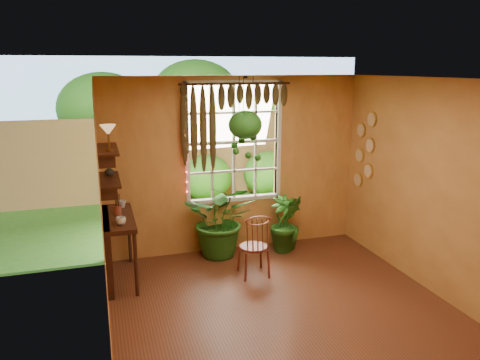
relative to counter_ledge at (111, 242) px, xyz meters
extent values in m
plane|color=#5C2E1A|center=(1.91, -1.60, -0.55)|extent=(4.50, 4.50, 0.00)
plane|color=white|center=(1.91, -1.60, 2.15)|extent=(4.50, 4.50, 0.00)
plane|color=#CE9346|center=(1.91, 0.65, 0.80)|extent=(4.00, 0.00, 4.00)
plane|color=#CE9346|center=(-0.09, -1.60, 0.80)|extent=(0.00, 4.50, 4.50)
plane|color=#CE9346|center=(3.91, -1.60, 0.80)|extent=(0.00, 4.50, 4.50)
cube|color=white|center=(1.91, 0.68, 1.15)|extent=(1.52, 0.10, 1.86)
cube|color=white|center=(1.91, 0.71, 1.15)|extent=(1.38, 0.01, 1.78)
cylinder|color=#371C0F|center=(1.91, 0.57, 2.03)|extent=(1.70, 0.04, 0.04)
cube|color=#371C0F|center=(0.11, 0.00, 0.32)|extent=(0.40, 1.20, 0.06)
cube|color=#371C0F|center=(-0.05, 0.00, -0.10)|extent=(0.08, 1.18, 0.90)
cylinder|color=#371C0F|center=(0.27, -0.55, -0.12)|extent=(0.05, 0.05, 0.86)
cylinder|color=#371C0F|center=(0.27, 0.55, -0.12)|extent=(0.05, 0.05, 0.86)
cube|color=#371C0F|center=(0.03, 0.00, 0.85)|extent=(0.25, 0.90, 0.04)
cube|color=#371C0F|center=(0.03, 0.00, 1.25)|extent=(0.25, 0.90, 0.04)
cube|color=#205418|center=(1.91, 5.65, -0.57)|extent=(14.00, 10.00, 0.04)
cube|color=olive|center=(1.91, 3.85, 0.35)|extent=(12.00, 0.10, 1.80)
plane|color=#8AB3E7|center=(1.91, 7.45, 1.00)|extent=(12.00, 0.00, 12.00)
cylinder|color=maroon|center=(1.87, -0.40, -0.14)|extent=(0.39, 0.39, 0.04)
torus|color=maroon|center=(1.87, -0.57, 0.30)|extent=(0.37, 0.03, 0.37)
imported|color=#164C14|center=(1.63, 0.40, 0.03)|extent=(1.32, 1.25, 1.16)
imported|color=#164C14|center=(2.64, 0.27, -0.10)|extent=(0.51, 0.41, 0.91)
imported|color=#164C14|center=(2.65, 0.37, -0.13)|extent=(0.56, 0.56, 0.85)
ellipsoid|color=black|center=(1.96, 0.27, 1.39)|extent=(0.29, 0.29, 0.17)
ellipsoid|color=#164C14|center=(1.96, 0.27, 1.46)|extent=(0.49, 0.49, 0.41)
imported|color=silver|center=(0.13, -0.36, 0.40)|extent=(0.16, 0.16, 0.10)
imported|color=beige|center=(0.19, 0.39, 0.40)|extent=(0.13, 0.13, 0.10)
cylinder|color=brown|center=(0.11, 0.05, 0.41)|extent=(0.10, 0.10, 0.12)
imported|color=#B2AD99|center=(0.04, 0.19, 0.93)|extent=(0.14, 0.14, 0.13)
cylinder|color=brown|center=(0.05, -0.23, 1.28)|extent=(0.11, 0.11, 0.03)
cylinder|color=brown|center=(0.05, -0.23, 1.38)|extent=(0.03, 0.03, 0.19)
cone|color=slate|center=(0.05, -0.23, 1.52)|extent=(0.19, 0.19, 0.13)
camera|label=1|loc=(-0.08, -6.11, 2.28)|focal=35.00mm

